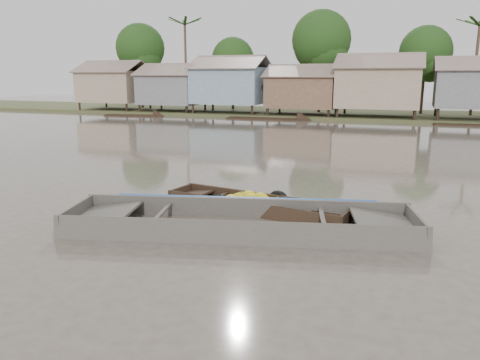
% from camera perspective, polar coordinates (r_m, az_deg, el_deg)
% --- Properties ---
extents(ground, '(120.00, 120.00, 0.00)m').
position_cam_1_polar(ground, '(12.84, -4.02, -3.75)').
color(ground, '#52473E').
rests_on(ground, ground).
extents(riverbank, '(120.00, 12.47, 10.22)m').
position_cam_1_polar(riverbank, '(43.17, 17.48, 11.37)').
color(riverbank, '#384723').
rests_on(riverbank, ground).
extents(banana_boat, '(5.37, 2.18, 0.73)m').
position_cam_1_polar(banana_boat, '(12.85, 1.65, -3.07)').
color(banana_boat, black).
rests_on(banana_boat, ground).
extents(viewer_boat, '(8.55, 4.07, 0.67)m').
position_cam_1_polar(viewer_boat, '(11.24, 0.17, -5.72)').
color(viewer_boat, '#423C38').
rests_on(viewer_boat, ground).
extents(distant_boats, '(48.79, 15.72, 0.35)m').
position_cam_1_polar(distant_boats, '(35.09, 25.19, 5.46)').
color(distant_boats, black).
rests_on(distant_boats, ground).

